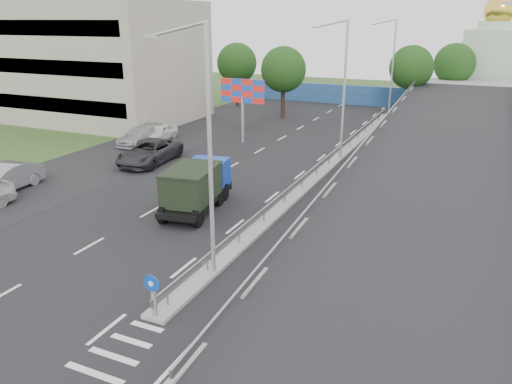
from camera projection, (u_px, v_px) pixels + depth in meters
The scene contains 23 objects.
ground at pixel (116, 355), 16.16m from camera, with size 160.00×160.00×0.00m, color #2D4C1E.
road_surface at pixel (270, 176), 34.52m from camera, with size 26.00×90.00×0.04m, color black.
parking_strip at pixel (120, 156), 39.60m from camera, with size 8.00×90.00×0.05m, color black.
median at pixel (329, 165), 36.75m from camera, with size 1.00×44.00×0.20m, color gray.
overpass_ramp at pixel (439, 154), 33.27m from camera, with size 10.00×50.00×3.50m.
median_guardrail at pixel (329, 156), 36.53m from camera, with size 0.09×44.00×0.71m.
sign_bollard at pixel (153, 295), 17.68m from camera, with size 0.64×0.23×1.67m.
lamp_post_near at pixel (205, 141), 19.35m from camera, with size 2.74×0.18×10.08m.
lamp_post_mid at pixel (342, 83), 36.54m from camera, with size 2.74×0.18×10.08m.
lamp_post_far at pixel (391, 63), 53.73m from camera, with size 2.74×0.18×10.08m.
beige_building at pixel (82, 61), 53.40m from camera, with size 24.00×14.00×12.00m, color #A29488.
blue_wall at pixel (363, 96), 62.01m from camera, with size 30.00×0.50×2.40m, color navy.
church at pixel (492, 61), 62.06m from camera, with size 7.00×7.00×13.80m.
billboard at pixel (242, 95), 42.35m from camera, with size 4.00×0.24×5.50m.
tree_left_mid at pixel (283, 70), 52.73m from camera, with size 4.80×4.80×7.60m.
tree_median_far at pixel (411, 68), 54.92m from camera, with size 4.80×4.80×7.60m.
tree_left_far at pixel (237, 63), 60.15m from camera, with size 4.80×4.80×7.60m.
tree_ramp_far at pixel (455, 64), 59.37m from camera, with size 4.80×4.80×7.60m.
dump_truck at pixel (197, 185), 27.99m from camera, with size 3.15×6.36×2.68m.
parked_car_b at pixel (4, 178), 31.20m from camera, with size 1.80×5.18×1.71m, color gray.
parked_car_c at pixel (150, 152), 37.34m from camera, with size 2.84×6.17×1.71m, color #2A2A2E.
parked_car_d at pixel (139, 136), 43.05m from camera, with size 2.03×4.99×1.45m, color #A4A8AD.
parked_car_e at pixel (160, 132), 44.42m from camera, with size 1.66×4.13×1.41m, color silver.
Camera 1 is at (9.73, -10.41, 10.34)m, focal length 35.00 mm.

